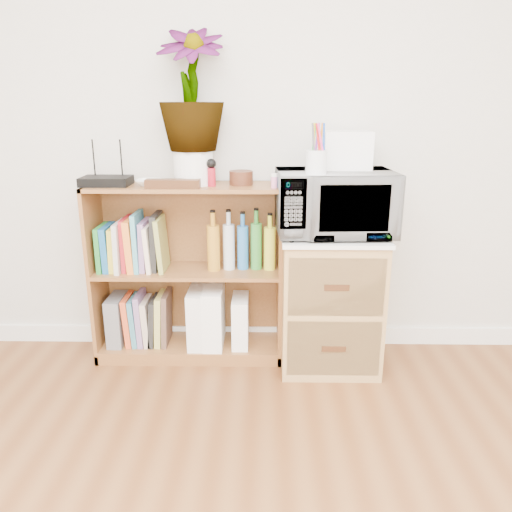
{
  "coord_description": "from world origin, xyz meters",
  "views": [
    {
      "loc": [
        0.05,
        -0.42,
        1.35
      ],
      "look_at": [
        0.01,
        1.95,
        0.62
      ],
      "focal_mm": 35.0,
      "sensor_mm": 36.0,
      "label": 1
    }
  ],
  "objects": [
    {
      "name": "skirting_board",
      "position": [
        0.0,
        2.24,
        0.05
      ],
      "size": [
        4.0,
        0.02,
        0.1
      ],
      "primitive_type": "cube",
      "color": "white",
      "rests_on": "ground"
    },
    {
      "name": "bookshelf",
      "position": [
        -0.35,
        2.1,
        0.47
      ],
      "size": [
        1.0,
        0.3,
        0.95
      ],
      "primitive_type": "cube",
      "color": "brown",
      "rests_on": "ground"
    },
    {
      "name": "wicker_unit",
      "position": [
        0.4,
        2.02,
        0.35
      ],
      "size": [
        0.5,
        0.45,
        0.7
      ],
      "primitive_type": "cube",
      "color": "#9E7542",
      "rests_on": "ground"
    },
    {
      "name": "microwave",
      "position": [
        0.4,
        2.02,
        0.88
      ],
      "size": [
        0.59,
        0.41,
        0.31
      ],
      "primitive_type": "imported",
      "rotation": [
        0.0,
        0.0,
        0.06
      ],
      "color": "silver",
      "rests_on": "wicker_unit"
    },
    {
      "name": "pen_cup",
      "position": [
        0.29,
        1.91,
        1.09
      ],
      "size": [
        0.1,
        0.1,
        0.11
      ],
      "primitive_type": "cylinder",
      "color": "white",
      "rests_on": "microwave"
    },
    {
      "name": "small_appliance",
      "position": [
        0.46,
        2.1,
        1.12
      ],
      "size": [
        0.23,
        0.19,
        0.18
      ],
      "primitive_type": "cube",
      "color": "white",
      "rests_on": "microwave"
    },
    {
      "name": "router",
      "position": [
        -0.74,
        2.08,
        0.97
      ],
      "size": [
        0.24,
        0.16,
        0.04
      ],
      "primitive_type": "cube",
      "color": "black",
      "rests_on": "bookshelf"
    },
    {
      "name": "white_bowl",
      "position": [
        -0.52,
        2.07,
        0.97
      ],
      "size": [
        0.13,
        0.13,
        0.03
      ],
      "primitive_type": "imported",
      "color": "white",
      "rests_on": "bookshelf"
    },
    {
      "name": "plant_pot",
      "position": [
        -0.3,
        2.12,
        1.03
      ],
      "size": [
        0.2,
        0.2,
        0.17
      ],
      "primitive_type": "cylinder",
      "color": "white",
      "rests_on": "bookshelf"
    },
    {
      "name": "potted_plant",
      "position": [
        -0.3,
        2.12,
        1.41
      ],
      "size": [
        0.33,
        0.33,
        0.58
      ],
      "primitive_type": "imported",
      "color": "#33752E",
      "rests_on": "plant_pot"
    },
    {
      "name": "trinket_box",
      "position": [
        -0.39,
        2.0,
        0.97
      ],
      "size": [
        0.27,
        0.07,
        0.04
      ],
      "primitive_type": "cube",
      "color": "#39220F",
      "rests_on": "bookshelf"
    },
    {
      "name": "kokeshi_doll",
      "position": [
        -0.21,
        2.06,
        1.0
      ],
      "size": [
        0.04,
        0.04,
        0.09
      ],
      "primitive_type": "cylinder",
      "color": "#A41423",
      "rests_on": "bookshelf"
    },
    {
      "name": "wooden_bowl",
      "position": [
        -0.06,
        2.11,
        0.98
      ],
      "size": [
        0.12,
        0.12,
        0.07
      ],
      "primitive_type": "cylinder",
      "color": "#3C1E10",
      "rests_on": "bookshelf"
    },
    {
      "name": "paint_jars",
      "position": [
        0.13,
        2.01,
        0.98
      ],
      "size": [
        0.1,
        0.04,
        0.05
      ],
      "primitive_type": "cube",
      "color": "pink",
      "rests_on": "bookshelf"
    },
    {
      "name": "file_box",
      "position": [
        -0.75,
        2.1,
        0.2
      ],
      "size": [
        0.08,
        0.21,
        0.27
      ],
      "primitive_type": "cube",
      "color": "slate",
      "rests_on": "bookshelf"
    },
    {
      "name": "magazine_holder_left",
      "position": [
        -0.3,
        2.09,
        0.23
      ],
      "size": [
        0.1,
        0.25,
        0.32
      ],
      "primitive_type": "cube",
      "color": "white",
      "rests_on": "bookshelf"
    },
    {
      "name": "magazine_holder_mid",
      "position": [
        -0.22,
        2.09,
        0.23
      ],
      "size": [
        0.1,
        0.26,
        0.33
      ],
      "primitive_type": "cube",
      "color": "white",
      "rests_on": "bookshelf"
    },
    {
      "name": "magazine_holder_right",
      "position": [
        -0.07,
        2.09,
        0.21
      ],
      "size": [
        0.09,
        0.22,
        0.27
      ],
      "primitive_type": "cube",
      "color": "white",
      "rests_on": "bookshelf"
    },
    {
      "name": "cookbooks",
      "position": [
        -0.63,
        2.1,
        0.63
      ],
      "size": [
        0.35,
        0.2,
        0.31
      ],
      "color": "#228230",
      "rests_on": "bookshelf"
    },
    {
      "name": "liquor_bottles",
      "position": [
        -0.07,
        2.1,
        0.65
      ],
      "size": [
        0.36,
        0.07,
        0.32
      ],
      "color": "#C18424",
      "rests_on": "bookshelf"
    },
    {
      "name": "lower_books",
      "position": [
        -0.58,
        2.1,
        0.21
      ],
      "size": [
        0.25,
        0.19,
        0.3
      ],
      "color": "#D94F26",
      "rests_on": "bookshelf"
    }
  ]
}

